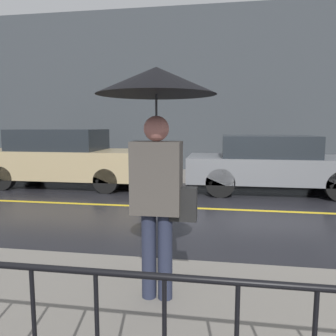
% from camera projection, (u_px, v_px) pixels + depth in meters
% --- Properties ---
extents(ground_plane, '(80.00, 80.00, 0.00)m').
position_uv_depth(ground_plane, '(232.00, 210.00, 6.82)').
color(ground_plane, black).
extents(sidewalk_near, '(28.00, 2.50, 0.14)m').
position_uv_depth(sidewalk_near, '(251.00, 336.00, 2.61)').
color(sidewalk_near, slate).
rests_on(sidewalk_near, ground_plane).
extents(sidewalk_far, '(28.00, 2.18, 0.14)m').
position_uv_depth(sidewalk_far, '(228.00, 177.00, 10.86)').
color(sidewalk_far, slate).
rests_on(sidewalk_far, ground_plane).
extents(lane_marking, '(25.20, 0.12, 0.01)m').
position_uv_depth(lane_marking, '(232.00, 210.00, 6.82)').
color(lane_marking, gold).
rests_on(lane_marking, ground_plane).
extents(building_storefront, '(28.00, 0.30, 5.93)m').
position_uv_depth(building_storefront, '(229.00, 91.00, 11.70)').
color(building_storefront, '#383D42').
rests_on(building_storefront, ground_plane).
extents(pedestrian, '(1.05, 1.05, 2.10)m').
position_uv_depth(pedestrian, '(157.00, 119.00, 2.86)').
color(pedestrian, '#23283D').
rests_on(pedestrian, sidewalk_near).
extents(car_tan, '(4.74, 1.74, 1.64)m').
position_uv_depth(car_tan, '(64.00, 158.00, 9.38)').
color(car_tan, tan).
rests_on(car_tan, ground_plane).
extents(car_grey, '(4.44, 1.76, 1.49)m').
position_uv_depth(car_grey, '(272.00, 163.00, 8.49)').
color(car_grey, slate).
rests_on(car_grey, ground_plane).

